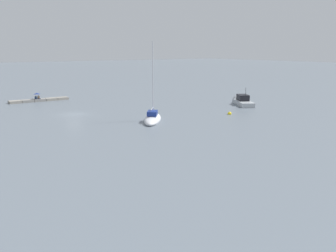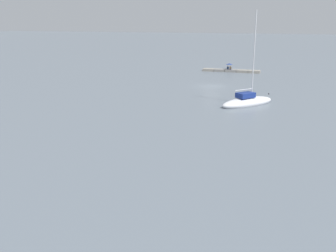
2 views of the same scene
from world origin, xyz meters
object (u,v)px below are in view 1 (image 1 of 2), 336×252
person_seated_brown_left (39,98)px  sailboat_white_near (153,119)px  mooring_buoy_mid (230,114)px  umbrella_open_navy (37,94)px  person_seated_blue_right (36,98)px  motorboat_grey_mid (242,102)px

person_seated_brown_left → sailboat_white_near: bearing=95.4°
sailboat_white_near → mooring_buoy_mid: sailboat_white_near is taller
mooring_buoy_mid → umbrella_open_navy: bearing=-57.4°
sailboat_white_near → mooring_buoy_mid: size_ratio=18.63×
sailboat_white_near → umbrella_open_navy: bearing=143.0°
person_seated_brown_left → person_seated_blue_right: (0.56, -0.06, 0.00)m
mooring_buoy_mid → motorboat_grey_mid: bearing=-146.0°
sailboat_white_near → person_seated_brown_left: bearing=142.6°
sailboat_white_near → person_seated_blue_right: bearing=143.5°
person_seated_brown_left → person_seated_blue_right: 0.56m
person_seated_brown_left → sailboat_white_near: sailboat_white_near is taller
sailboat_white_near → mooring_buoy_mid: bearing=29.2°
person_seated_brown_left → motorboat_grey_mid: size_ratio=0.09×
person_seated_blue_right → mooring_buoy_mid: 39.41m
umbrella_open_navy → mooring_buoy_mid: size_ratio=2.10×
person_seated_blue_right → sailboat_white_near: sailboat_white_near is taller
person_seated_blue_right → motorboat_grey_mid: motorboat_grey_mid is taller
umbrella_open_navy → sailboat_white_near: 31.82m
person_seated_brown_left → sailboat_white_near: 31.62m
umbrella_open_navy → motorboat_grey_mid: motorboat_grey_mid is taller
person_seated_brown_left → mooring_buoy_mid: person_seated_brown_left is taller
person_seated_brown_left → mooring_buoy_mid: size_ratio=1.14×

